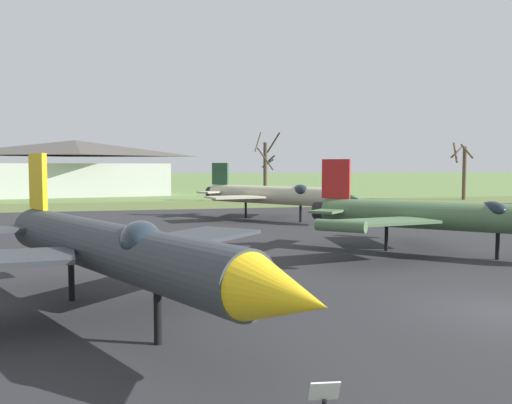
{
  "coord_description": "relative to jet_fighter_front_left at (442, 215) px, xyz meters",
  "views": [
    {
      "loc": [
        -10.59,
        -13.13,
        4.23
      ],
      "look_at": [
        -3.02,
        17.69,
        2.11
      ],
      "focal_mm": 38.0,
      "sensor_mm": 36.0,
      "label": 1
    }
  ],
  "objects": [
    {
      "name": "ground_plane",
      "position": [
        -3.86,
        -9.21,
        -1.92
      ],
      "size": [
        600.0,
        600.0,
        0.0
      ],
      "primitive_type": "plane",
      "color": "#607F42"
    },
    {
      "name": "asphalt_apron",
      "position": [
        -3.86,
        5.41,
        -1.89
      ],
      "size": [
        79.78,
        48.72,
        0.05
      ],
      "primitive_type": "cube",
      "color": "#28282B",
      "rests_on": "ground"
    },
    {
      "name": "grass_verge_strip",
      "position": [
        -3.86,
        35.77,
        -1.89
      ],
      "size": [
        139.78,
        12.0,
        0.06
      ],
      "primitive_type": "cube",
      "color": "#586835",
      "rests_on": "ground"
    },
    {
      "name": "jet_fighter_front_left",
      "position": [
        0.0,
        0.0,
        0.0
      ],
      "size": [
        12.6,
        12.47,
        4.57
      ],
      "color": "#4C6B47",
      "rests_on": "ground"
    },
    {
      "name": "jet_fighter_rear_center",
      "position": [
        -3.21,
        17.61,
        0.11
      ],
      "size": [
        10.4,
        12.39,
        4.48
      ],
      "color": "#B7B293",
      "rests_on": "ground"
    },
    {
      "name": "jet_fighter_rear_right",
      "position": [
        -14.71,
        -7.65,
        0.13
      ],
      "size": [
        11.24,
        13.85,
        4.66
      ],
      "color": "#33383D",
      "rests_on": "ground"
    },
    {
      "name": "info_placard_rear_right",
      "position": [
        -11.5,
        -14.77,
        -1.34
      ],
      "size": [
        0.49,
        0.25,
        0.96
      ],
      "color": "black",
      "rests_on": "ground"
    },
    {
      "name": "bare_tree_left_of_center",
      "position": [
        2.21,
        40.57,
        2.17
      ],
      "size": [
        3.11,
        2.93,
        8.35
      ],
      "color": "#42382D",
      "rests_on": "ground"
    },
    {
      "name": "bare_tree_center",
      "position": [
        26.27,
        36.43,
        2.01
      ],
      "size": [
        2.29,
        2.63,
        7.15
      ],
      "color": "brown",
      "rests_on": "ground"
    },
    {
      "name": "visitor_building",
      "position": [
        -21.14,
        59.79,
        1.95
      ],
      "size": [
        27.84,
        18.41,
        7.92
      ],
      "color": "beige",
      "rests_on": "ground"
    }
  ]
}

